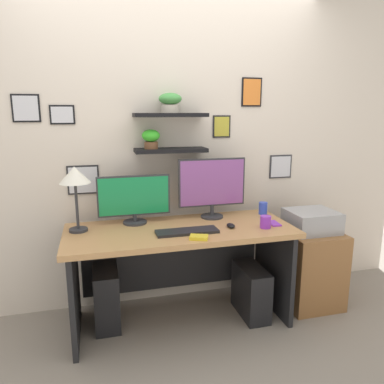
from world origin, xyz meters
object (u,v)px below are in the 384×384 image
desk (179,252)px  monitor_left (134,198)px  monitor_right (212,186)px  keyboard (187,231)px  coffee_mug (266,222)px  printer (312,221)px  pen_cup (263,208)px  computer_tower_right (251,291)px  computer_mouse (231,226)px  cell_phone (274,223)px  drawer_cabinet (308,267)px  desk_lamp (75,179)px  computer_tower_left (106,296)px  scissors_tray (199,237)px

desk → monitor_left: bearing=152.3°
desk → monitor_right: bearing=27.7°
keyboard → coffee_mug: coffee_mug is taller
monitor_right → printer: 0.87m
pen_cup → computer_tower_right: (-0.19, -0.24, -0.60)m
monitor_left → computer_mouse: bearing=-23.9°
cell_phone → printer: bearing=18.3°
cell_phone → drawer_cabinet: 0.60m
monitor_left → computer_mouse: 0.75m
monitor_right → printer: size_ratio=1.43×
pen_cup → coffee_mug: bearing=-112.8°
computer_mouse → coffee_mug: 0.26m
monitor_right → desk_lamp: 1.04m
desk → printer: size_ratio=4.36×
desk_lamp → drawer_cabinet: size_ratio=0.74×
cell_phone → desk: bearing=173.5°
computer_mouse → desk_lamp: size_ratio=0.19×
printer → computer_tower_left: size_ratio=0.85×
monitor_left → pen_cup: 1.07m
monitor_right → scissors_tray: (-0.24, -0.48, -0.25)m
desk → cell_phone: 0.75m
desk → computer_tower_left: bearing=173.7°
desk_lamp → keyboard: bearing=-17.5°
cell_phone → computer_mouse: bearing=-175.7°
pen_cup → drawer_cabinet: pen_cup is taller
drawer_cabinet → computer_tower_right: 0.56m
desk → monitor_right: 0.58m
pen_cup → computer_tower_left: 1.43m
desk_lamp → desk: bearing=-5.1°
computer_mouse → cell_phone: (0.35, 0.00, -0.01)m
computer_mouse → desk_lamp: 1.16m
keyboard → coffee_mug: size_ratio=4.89×
monitor_left → computer_mouse: (0.67, -0.30, -0.18)m
monitor_right → cell_phone: bearing=-36.6°
computer_tower_right → computer_mouse: bearing=-170.8°
monitor_right → pen_cup: size_ratio=5.44×
computer_mouse → cell_phone: bearing=0.0°
desk_lamp → coffee_mug: bearing=-11.6°
printer → computer_tower_right: 0.75m
computer_tower_right → monitor_right: bearing=133.0°
pen_cup → cell_phone: bearing=-98.4°
scissors_tray → desk: bearing=101.8°
monitor_left → monitor_right: bearing=0.0°
computer_mouse → drawer_cabinet: size_ratio=0.14×
printer → cell_phone: bearing=-166.0°
computer_mouse → pen_cup: bearing=35.2°
scissors_tray → printer: printer is taller
desk → monitor_left: size_ratio=3.03×
computer_tower_left → desk: bearing=-6.3°
pen_cup → printer: bearing=-26.7°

